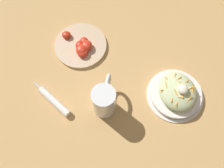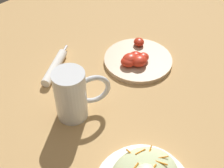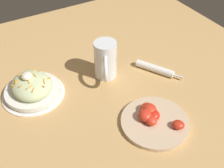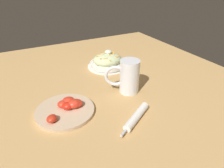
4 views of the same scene
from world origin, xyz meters
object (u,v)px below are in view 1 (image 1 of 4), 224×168
(beer_mug, at_px, (104,101))
(tomato_plate, at_px, (81,46))
(napkin_roll, at_px, (54,101))
(salad_plate, at_px, (177,93))

(beer_mug, relative_size, tomato_plate, 0.67)
(napkin_roll, bearing_deg, tomato_plate, 142.25)
(napkin_roll, relative_size, tomato_plate, 0.79)
(salad_plate, distance_m, beer_mug, 0.27)
(tomato_plate, bearing_deg, napkin_roll, -37.75)
(napkin_roll, bearing_deg, salad_plate, 75.94)
(salad_plate, xyz_separation_m, tomato_plate, (-0.31, -0.29, -0.02))
(beer_mug, distance_m, tomato_plate, 0.28)
(salad_plate, height_order, napkin_roll, salad_plate)
(salad_plate, xyz_separation_m, beer_mug, (-0.04, -0.27, 0.04))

